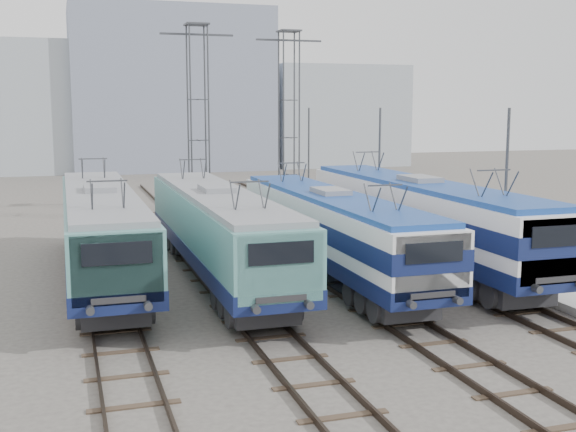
{
  "coord_description": "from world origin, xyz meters",
  "views": [
    {
      "loc": [
        -8.1,
        -22.51,
        7.0
      ],
      "look_at": [
        1.12,
        7.0,
        2.35
      ],
      "focal_mm": 45.0,
      "sensor_mm": 36.0,
      "label": 1
    }
  ],
  "objects_px": {
    "locomotive_center_right": "(332,226)",
    "catenary_tower_west": "(198,114)",
    "locomotive_center_left": "(218,227)",
    "locomotive_far_right": "(421,214)",
    "locomotive_far_left": "(101,227)",
    "catenary_tower_east": "(289,113)",
    "mast_rear": "(309,157)",
    "mast_front": "(505,197)",
    "mast_mid": "(379,172)"
  },
  "relations": [
    {
      "from": "catenary_tower_west",
      "to": "mast_rear",
      "type": "xyz_separation_m",
      "value": [
        8.6,
        4.0,
        -3.14
      ]
    },
    {
      "from": "catenary_tower_east",
      "to": "mast_front",
      "type": "relative_size",
      "value": 1.71
    },
    {
      "from": "locomotive_far_left",
      "to": "locomotive_center_left",
      "type": "relative_size",
      "value": 1.01
    },
    {
      "from": "locomotive_center_left",
      "to": "mast_rear",
      "type": "distance_m",
      "value": 23.09
    },
    {
      "from": "catenary_tower_east",
      "to": "mast_mid",
      "type": "xyz_separation_m",
      "value": [
        2.1,
        -10.0,
        -3.14
      ]
    },
    {
      "from": "catenary_tower_west",
      "to": "mast_front",
      "type": "relative_size",
      "value": 1.71
    },
    {
      "from": "locomotive_far_left",
      "to": "catenary_tower_east",
      "type": "relative_size",
      "value": 1.51
    },
    {
      "from": "catenary_tower_west",
      "to": "catenary_tower_east",
      "type": "relative_size",
      "value": 1.0
    },
    {
      "from": "locomotive_center_right",
      "to": "mast_front",
      "type": "xyz_separation_m",
      "value": [
        6.35,
        -2.63,
        1.28
      ]
    },
    {
      "from": "locomotive_center_left",
      "to": "mast_rear",
      "type": "bearing_deg",
      "value": 61.92
    },
    {
      "from": "catenary_tower_east",
      "to": "mast_front",
      "type": "bearing_deg",
      "value": -84.55
    },
    {
      "from": "locomotive_center_right",
      "to": "mast_mid",
      "type": "height_order",
      "value": "mast_mid"
    },
    {
      "from": "catenary_tower_west",
      "to": "mast_mid",
      "type": "bearing_deg",
      "value": -42.93
    },
    {
      "from": "locomotive_center_left",
      "to": "locomotive_center_right",
      "type": "height_order",
      "value": "locomotive_center_left"
    },
    {
      "from": "catenary_tower_east",
      "to": "catenary_tower_west",
      "type": "bearing_deg",
      "value": -162.9
    },
    {
      "from": "mast_front",
      "to": "mast_rear",
      "type": "bearing_deg",
      "value": 90.0
    },
    {
      "from": "locomotive_center_right",
      "to": "catenary_tower_west",
      "type": "distance_m",
      "value": 18.07
    },
    {
      "from": "catenary_tower_east",
      "to": "mast_mid",
      "type": "bearing_deg",
      "value": -78.14
    },
    {
      "from": "mast_front",
      "to": "mast_mid",
      "type": "bearing_deg",
      "value": 90.0
    },
    {
      "from": "mast_rear",
      "to": "mast_front",
      "type": "bearing_deg",
      "value": -90.0
    },
    {
      "from": "mast_mid",
      "to": "mast_rear",
      "type": "distance_m",
      "value": 12.0
    },
    {
      "from": "catenary_tower_west",
      "to": "locomotive_center_left",
      "type": "bearing_deg",
      "value": -97.84
    },
    {
      "from": "locomotive_far_left",
      "to": "catenary_tower_east",
      "type": "bearing_deg",
      "value": 52.11
    },
    {
      "from": "catenary_tower_west",
      "to": "mast_front",
      "type": "xyz_separation_m",
      "value": [
        8.6,
        -20.0,
        -3.14
      ]
    },
    {
      "from": "locomotive_center_right",
      "to": "catenary_tower_west",
      "type": "bearing_deg",
      "value": 97.38
    },
    {
      "from": "locomotive_center_left",
      "to": "locomotive_far_right",
      "type": "distance_m",
      "value": 9.0
    },
    {
      "from": "locomotive_center_right",
      "to": "catenary_tower_east",
      "type": "distance_m",
      "value": 20.32
    },
    {
      "from": "locomotive_far_right",
      "to": "locomotive_center_right",
      "type": "bearing_deg",
      "value": -168.89
    },
    {
      "from": "locomotive_far_right",
      "to": "mast_front",
      "type": "height_order",
      "value": "mast_front"
    },
    {
      "from": "locomotive_center_right",
      "to": "catenary_tower_west",
      "type": "xyz_separation_m",
      "value": [
        -2.25,
        17.37,
        4.42
      ]
    },
    {
      "from": "locomotive_center_left",
      "to": "mast_mid",
      "type": "height_order",
      "value": "mast_mid"
    },
    {
      "from": "locomotive_far_right",
      "to": "mast_rear",
      "type": "distance_m",
      "value": 20.6
    },
    {
      "from": "catenary_tower_west",
      "to": "catenary_tower_east",
      "type": "distance_m",
      "value": 6.8
    },
    {
      "from": "mast_rear",
      "to": "locomotive_far_left",
      "type": "bearing_deg",
      "value": -128.89
    },
    {
      "from": "mast_mid",
      "to": "locomotive_center_right",
      "type": "bearing_deg",
      "value": -124.12
    },
    {
      "from": "locomotive_far_left",
      "to": "mast_front",
      "type": "bearing_deg",
      "value": -17.94
    },
    {
      "from": "locomotive_far_right",
      "to": "catenary_tower_west",
      "type": "bearing_deg",
      "value": 112.26
    },
    {
      "from": "catenary_tower_east",
      "to": "mast_rear",
      "type": "relative_size",
      "value": 1.71
    },
    {
      "from": "mast_rear",
      "to": "locomotive_center_left",
      "type": "bearing_deg",
      "value": -118.08
    },
    {
      "from": "locomotive_far_left",
      "to": "catenary_tower_east",
      "type": "xyz_separation_m",
      "value": [
        13.25,
        17.03,
        4.38
      ]
    },
    {
      "from": "locomotive_far_right",
      "to": "catenary_tower_east",
      "type": "xyz_separation_m",
      "value": [
        -0.25,
        18.49,
        4.25
      ]
    },
    {
      "from": "locomotive_center_left",
      "to": "locomotive_center_right",
      "type": "xyz_separation_m",
      "value": [
        4.5,
        -1.03,
        -0.02
      ]
    },
    {
      "from": "locomotive_center_left",
      "to": "mast_rear",
      "type": "height_order",
      "value": "mast_rear"
    },
    {
      "from": "mast_rear",
      "to": "mast_mid",
      "type": "bearing_deg",
      "value": -90.0
    },
    {
      "from": "locomotive_center_left",
      "to": "locomotive_far_right",
      "type": "relative_size",
      "value": 0.96
    },
    {
      "from": "locomotive_far_right",
      "to": "mast_mid",
      "type": "relative_size",
      "value": 2.68
    },
    {
      "from": "locomotive_far_left",
      "to": "locomotive_center_left",
      "type": "height_order",
      "value": "locomotive_far_left"
    },
    {
      "from": "locomotive_center_right",
      "to": "mast_rear",
      "type": "height_order",
      "value": "mast_rear"
    },
    {
      "from": "catenary_tower_west",
      "to": "mast_mid",
      "type": "xyz_separation_m",
      "value": [
        8.6,
        -8.0,
        -3.14
      ]
    },
    {
      "from": "locomotive_center_left",
      "to": "catenary_tower_east",
      "type": "relative_size",
      "value": 1.5
    }
  ]
}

